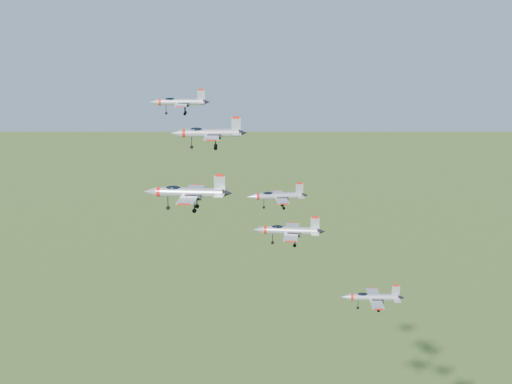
{
  "coord_description": "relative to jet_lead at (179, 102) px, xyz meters",
  "views": [
    {
      "loc": [
        -5.4,
        -118.01,
        170.25
      ],
      "look_at": [
        1.3,
        -0.39,
        139.53
      ],
      "focal_mm": 50.0,
      "sensor_mm": 36.0,
      "label": 1
    }
  ],
  "objects": [
    {
      "name": "jet_trail",
      "position": [
        34.4,
        -12.75,
        -33.86
      ],
      "size": [
        11.57,
        9.59,
        3.09
      ],
      "rotation": [
        0.0,
        0.0,
        -0.09
      ],
      "color": "#A7ACB4"
    },
    {
      "name": "jet_lead",
      "position": [
        0.0,
        0.0,
        0.0
      ],
      "size": [
        11.16,
        9.18,
        2.99
      ],
      "rotation": [
        0.0,
        0.0,
        -0.03
      ],
      "color": "#A7ACB4"
    },
    {
      "name": "jet_right_high",
      "position": [
        2.16,
        -26.72,
        -10.15
      ],
      "size": [
        13.67,
        11.4,
        3.65
      ],
      "rotation": [
        0.0,
        0.0,
        -0.14
      ],
      "color": "#A7ACB4"
    },
    {
      "name": "jet_left_high",
      "position": [
        5.39,
        -16.39,
        -2.94
      ],
      "size": [
        12.49,
        10.25,
        3.35
      ],
      "rotation": [
        0.0,
        0.0,
        -0.01
      ],
      "color": "#A7ACB4"
    },
    {
      "name": "jet_left_low",
      "position": [
        17.98,
        -2.15,
        -17.51
      ],
      "size": [
        11.66,
        9.64,
        3.12
      ],
      "rotation": [
        0.0,
        0.0,
        0.06
      ],
      "color": "#A7ACB4"
    },
    {
      "name": "jet_right_low",
      "position": [
        18.16,
        -21.2,
        -18.24
      ],
      "size": [
        11.79,
        9.86,
        3.16
      ],
      "rotation": [
        0.0,
        0.0,
        -0.15
      ],
      "color": "#A7ACB4"
    }
  ]
}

